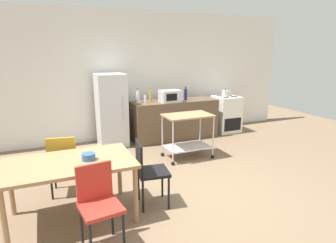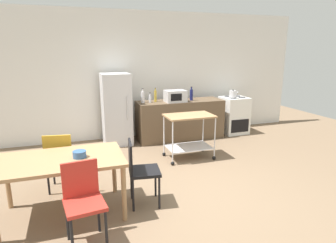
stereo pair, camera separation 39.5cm
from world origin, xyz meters
TOP-DOWN VIEW (x-y plane):
  - ground_plane at (0.00, 0.00)m, footprint 12.00×12.00m
  - back_wall at (0.00, 3.20)m, footprint 8.40×0.12m
  - kitchen_counter at (0.90, 2.60)m, footprint 2.00×0.64m
  - dining_table at (-1.66, 0.05)m, footprint 1.50×0.90m
  - chair_black at (-0.69, -0.02)m, footprint 0.45×0.45m
  - chair_red at (-1.44, -0.60)m, footprint 0.45×0.45m
  - chair_mustard at (-1.69, 0.73)m, footprint 0.46×0.46m
  - stove_oven at (2.35, 2.62)m, footprint 0.60×0.61m
  - refrigerator at (-0.55, 2.70)m, footprint 0.60×0.63m
  - kitchen_cart at (0.60, 1.36)m, footprint 0.91×0.57m
  - bottle_vinegar at (0.03, 2.63)m, footprint 0.08×0.08m
  - bottle_wine at (0.18, 2.59)m, footprint 0.06×0.06m
  - bottle_hot_sauce at (0.32, 2.65)m, footprint 0.06×0.06m
  - microwave at (0.74, 2.50)m, footprint 0.46×0.35m
  - bottle_olive_oil at (1.16, 2.56)m, footprint 0.07×0.07m
  - fruit_bowl at (-1.43, 0.01)m, footprint 0.16×0.16m
  - kettle at (2.23, 2.52)m, footprint 0.24×0.17m

SIDE VIEW (x-z plane):
  - ground_plane at x=0.00m, z-range 0.00..0.00m
  - kitchen_counter at x=0.90m, z-range 0.00..0.90m
  - stove_oven at x=2.35m, z-range -0.01..0.91m
  - chair_black at x=-0.69m, z-range 0.07..0.96m
  - chair_red at x=-1.44m, z-range 0.07..0.96m
  - chair_mustard at x=-1.69m, z-range 0.07..0.96m
  - kitchen_cart at x=0.60m, z-range 0.15..1.00m
  - dining_table at x=-1.66m, z-range 0.30..1.05m
  - refrigerator at x=-0.55m, z-range 0.00..1.55m
  - fruit_bowl at x=-1.43m, z-range 0.75..0.83m
  - bottle_wine at x=0.18m, z-range 0.87..1.10m
  - kettle at x=2.23m, z-range 0.91..1.10m
  - bottle_vinegar at x=0.03m, z-range 0.87..1.19m
  - microwave at x=0.74m, z-range 0.90..1.16m
  - bottle_hot_sauce at x=0.32m, z-range 0.88..1.19m
  - bottle_olive_oil at x=1.16m, z-range 0.88..1.19m
  - back_wall at x=0.00m, z-range 0.00..2.90m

